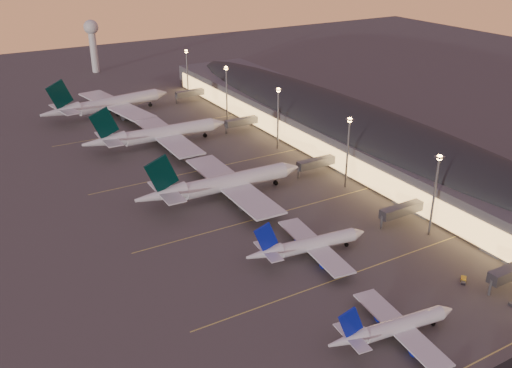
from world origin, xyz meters
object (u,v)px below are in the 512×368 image
object	(u,v)px
airliner_narrow_south	(393,327)
baggage_tug_b	(463,280)
airliner_wide_far	(108,104)
airliner_wide_mid	(158,134)
airliner_wide_near	(222,184)
airliner_narrow_north	(308,245)
radar_tower	(92,37)

from	to	relation	value
airliner_narrow_south	baggage_tug_b	bearing A→B (deg)	20.05
airliner_wide_far	baggage_tug_b	xyz separation A→B (m)	(35.77, -188.85, -5.06)
airliner_wide_mid	airliner_wide_near	bearing A→B (deg)	-88.92
airliner_narrow_south	airliner_wide_far	bearing A→B (deg)	97.90
airliner_wide_near	airliner_wide_far	xyz separation A→B (m)	(-5.06, 111.55, 0.46)
airliner_narrow_south	airliner_narrow_north	bearing A→B (deg)	90.80
airliner_wide_near	airliner_wide_far	size ratio (longest dim) A/B	0.92
airliner_narrow_south	airliner_wide_mid	size ratio (longest dim) A/B	0.53
airliner_wide_far	baggage_tug_b	bearing A→B (deg)	-88.37
airliner_narrow_south	radar_tower	world-z (taller)	radar_tower
airliner_wide_far	airliner_wide_mid	bearing A→B (deg)	-93.92
baggage_tug_b	radar_tower	bearing A→B (deg)	54.18
radar_tower	baggage_tug_b	distance (m)	283.82
airliner_narrow_north	radar_tower	bearing A→B (deg)	93.66
airliner_narrow_south	radar_tower	size ratio (longest dim) A/B	1.03
baggage_tug_b	airliner_wide_far	bearing A→B (deg)	61.83
airliner_wide_mid	airliner_wide_far	bearing A→B (deg)	95.99
airliner_wide_far	airliner_wide_near	bearing A→B (deg)	-96.49
airliner_narrow_north	airliner_wide_mid	world-z (taller)	airliner_wide_mid
airliner_narrow_north	baggage_tug_b	distance (m)	41.90
airliner_narrow_south	airliner_wide_far	size ratio (longest dim) A/B	0.50
airliner_narrow_south	airliner_wide_far	xyz separation A→B (m)	(-3.95, 196.37, 2.42)
airliner_wide_near	radar_tower	xyz separation A→B (m)	(15.53, 205.31, 16.84)
airliner_wide_near	airliner_wide_mid	world-z (taller)	airliner_wide_mid
airliner_narrow_south	airliner_wide_mid	xyz separation A→B (m)	(0.84, 143.42, 2.11)
airliner_wide_far	baggage_tug_b	size ratio (longest dim) A/B	20.42
airliner_narrow_north	airliner_wide_mid	bearing A→B (deg)	98.28
airliner_wide_far	radar_tower	distance (m)	97.38
airliner_narrow_north	radar_tower	distance (m)	252.38
airliner_wide_mid	airliner_wide_far	size ratio (longest dim) A/B	0.94
airliner_narrow_north	airliner_wide_near	xyz separation A→B (m)	(-2.93, 46.08, 1.59)
airliner_wide_mid	airliner_wide_far	distance (m)	53.17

